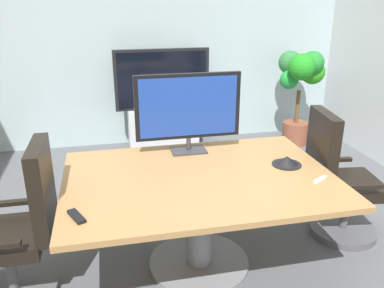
# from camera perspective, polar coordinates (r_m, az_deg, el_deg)

# --- Properties ---
(ground_plane) EXTENTS (6.82, 6.82, 0.00)m
(ground_plane) POSITION_cam_1_polar(r_m,az_deg,el_deg) (3.18, 1.22, -17.15)
(ground_plane) COLOR #515459
(wall_back_glass_partition) EXTENTS (5.29, 0.10, 2.80)m
(wall_back_glass_partition) POSITION_cam_1_polar(r_m,az_deg,el_deg) (5.41, -6.21, 14.73)
(wall_back_glass_partition) COLOR #9EB2B7
(wall_back_glass_partition) RESTS_ON ground
(conference_table) EXTENTS (1.89, 1.32, 0.74)m
(conference_table) POSITION_cam_1_polar(r_m,az_deg,el_deg) (2.91, 1.08, -7.73)
(conference_table) COLOR olive
(conference_table) RESTS_ON ground
(office_chair_left) EXTENTS (0.60, 0.57, 1.09)m
(office_chair_left) POSITION_cam_1_polar(r_m,az_deg,el_deg) (2.91, -23.12, -12.10)
(office_chair_left) COLOR #4C4C51
(office_chair_left) RESTS_ON ground
(office_chair_right) EXTENTS (0.62, 0.60, 1.09)m
(office_chair_right) POSITION_cam_1_polar(r_m,az_deg,el_deg) (3.54, 20.01, -5.61)
(office_chair_right) COLOR #4C4C51
(office_chair_right) RESTS_ON ground
(tv_monitor) EXTENTS (0.84, 0.18, 0.64)m
(tv_monitor) POSITION_cam_1_polar(r_m,az_deg,el_deg) (3.16, -0.55, 5.06)
(tv_monitor) COLOR #333338
(tv_monitor) RESTS_ON conference_table
(wall_display_unit) EXTENTS (1.20, 0.36, 1.31)m
(wall_display_unit) POSITION_cam_1_polar(r_m,az_deg,el_deg) (5.26, -4.15, 3.97)
(wall_display_unit) COLOR #B7BABC
(wall_display_unit) RESTS_ON ground
(potted_plant) EXTENTS (0.58, 0.68, 1.27)m
(potted_plant) POSITION_cam_1_polar(r_m,az_deg,el_deg) (5.49, 15.23, 8.80)
(potted_plant) COLOR brown
(potted_plant) RESTS_ON ground
(conference_phone) EXTENTS (0.22, 0.22, 0.07)m
(conference_phone) POSITION_cam_1_polar(r_m,az_deg,el_deg) (3.08, 13.34, -2.38)
(conference_phone) COLOR black
(conference_phone) RESTS_ON conference_table
(remote_control) EXTENTS (0.12, 0.18, 0.02)m
(remote_control) POSITION_cam_1_polar(r_m,az_deg,el_deg) (2.43, -16.09, -9.84)
(remote_control) COLOR black
(remote_control) RESTS_ON conference_table
(whiteboard_marker) EXTENTS (0.12, 0.08, 0.02)m
(whiteboard_marker) POSITION_cam_1_polar(r_m,az_deg,el_deg) (2.90, 17.75, -4.81)
(whiteboard_marker) COLOR silver
(whiteboard_marker) RESTS_ON conference_table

